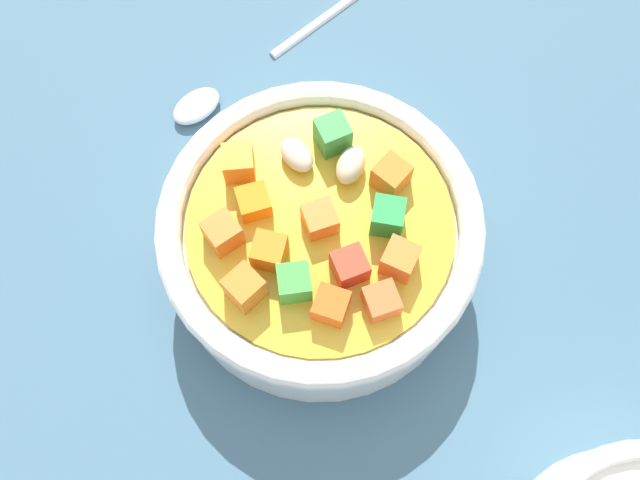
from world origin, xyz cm
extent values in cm
cube|color=#42667A|center=(0.00, 0.00, -1.00)|extent=(140.00, 140.00, 2.00)
cylinder|color=white|center=(0.00, 0.00, 2.35)|extent=(16.95, 16.95, 4.70)
torus|color=white|center=(0.00, 0.00, 5.12)|extent=(17.34, 17.34, 1.40)
cylinder|color=gold|center=(0.00, 0.00, 4.90)|extent=(14.25, 14.25, 0.40)
cube|color=orange|center=(-3.00, -0.93, 5.92)|extent=(2.22, 2.22, 1.64)
cube|color=orange|center=(-0.17, 0.13, 5.81)|extent=(1.65, 1.65, 1.41)
cube|color=orange|center=(-4.71, -2.42, 6.05)|extent=(2.16, 2.16, 1.91)
cube|color=green|center=(3.31, -1.05, 6.03)|extent=(2.19, 2.19, 1.86)
ellipsoid|color=beige|center=(-0.45, 3.99, 5.68)|extent=(2.07, 2.60, 1.15)
cube|color=orange|center=(-4.97, 0.76, 5.97)|extent=(2.03, 2.03, 1.74)
ellipsoid|color=beige|center=(2.52, 2.43, 5.82)|extent=(2.56, 2.67, 1.44)
cube|color=red|center=(0.60, -2.93, 5.90)|extent=(1.72, 1.72, 1.60)
cube|color=#DD5E2B|center=(1.53, -5.09, 5.73)|extent=(1.65, 1.65, 1.27)
cube|color=orange|center=(3.09, -3.41, 5.98)|extent=(2.29, 2.29, 1.75)
cube|color=#E85A1C|center=(-0.92, -4.54, 5.80)|extent=(2.27, 2.27, 1.39)
cube|color=green|center=(-2.30, -2.91, 5.95)|extent=(1.88, 1.88, 1.70)
cube|color=orange|center=(-2.97, 2.03, 5.73)|extent=(1.65, 1.65, 1.25)
cube|color=#348C3D|center=(2.15, 4.36, 6.05)|extent=(1.78, 1.78, 1.89)
cube|color=orange|center=(4.32, 1.15, 5.92)|extent=(2.22, 2.22, 1.64)
cube|color=orange|center=(-3.11, 4.34, 5.98)|extent=(1.94, 1.94, 1.75)
cylinder|color=silver|center=(6.85, 16.69, 0.32)|extent=(11.11, 5.21, 0.64)
ellipsoid|color=silver|center=(-4.32, 11.95, 0.51)|extent=(3.89, 3.22, 1.01)
camera|label=1|loc=(-4.51, -13.69, 40.05)|focal=40.54mm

